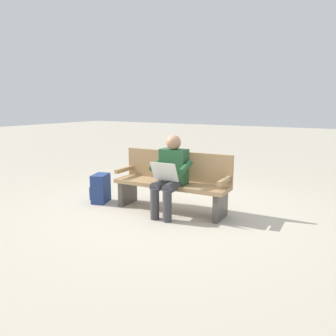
# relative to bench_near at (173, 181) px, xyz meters

# --- Properties ---
(ground_plane) EXTENTS (40.00, 40.00, 0.00)m
(ground_plane) POSITION_rel_bench_near_xyz_m (-0.00, 0.07, -0.46)
(ground_plane) COLOR #B7AD99
(bench_near) EXTENTS (1.82, 0.57, 0.90)m
(bench_near) POSITION_rel_bench_near_xyz_m (0.00, 0.00, 0.00)
(bench_near) COLOR #9E7A51
(bench_near) RESTS_ON ground
(person_seated) EXTENTS (0.58, 0.59, 1.18)m
(person_seated) POSITION_rel_bench_near_xyz_m (-0.09, 0.23, 0.17)
(person_seated) COLOR #23512D
(person_seated) RESTS_ON ground
(backpack) EXTENTS (0.35, 0.40, 0.48)m
(backpack) POSITION_rel_bench_near_xyz_m (1.24, 0.28, -0.23)
(backpack) COLOR navy
(backpack) RESTS_ON ground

